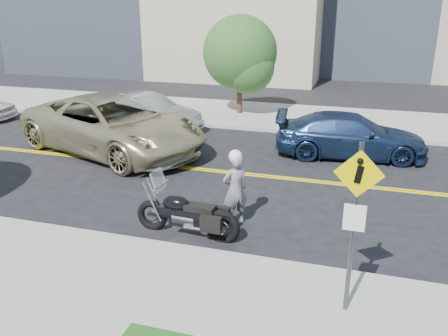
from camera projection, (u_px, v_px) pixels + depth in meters
ground_plane at (221, 171)px, 15.05m from camera, size 120.00×120.00×0.00m
sidewalk_near at (94, 310)px, 8.28m from camera, size 60.00×5.00×0.15m
sidewalk_far at (269, 116)px, 21.78m from camera, size 60.00×5.00×0.15m
pedestrian_sign at (355, 214)px, 7.56m from camera, size 0.78×0.08×3.00m
motorcyclist at (235, 188)px, 11.29m from camera, size 0.77×0.75×1.89m
motorcycle at (187, 205)px, 10.80m from camera, size 2.51×0.89×1.50m
suv at (113, 125)px, 16.66m from camera, size 7.79×5.48×1.97m
parked_car_silver at (147, 113)px, 19.36m from camera, size 4.78×2.43×1.50m
parked_car_blue at (350, 135)px, 16.28m from camera, size 5.33×2.69×1.48m
tree_far_a at (240, 53)px, 21.15m from camera, size 3.32×3.32×4.54m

